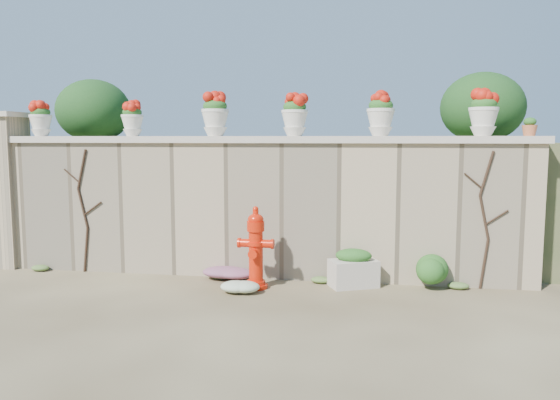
% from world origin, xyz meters
% --- Properties ---
extents(ground, '(80.00, 80.00, 0.00)m').
position_xyz_m(ground, '(0.00, 0.00, 0.00)').
color(ground, '#4B3B25').
rests_on(ground, ground).
extents(stone_wall, '(8.00, 0.40, 2.00)m').
position_xyz_m(stone_wall, '(0.00, 1.80, 1.00)').
color(stone_wall, tan).
rests_on(stone_wall, ground).
extents(wall_cap, '(8.10, 0.52, 0.10)m').
position_xyz_m(wall_cap, '(0.00, 1.80, 2.05)').
color(wall_cap, beige).
rests_on(wall_cap, stone_wall).
extents(gate_pillar, '(0.72, 0.72, 2.48)m').
position_xyz_m(gate_pillar, '(-4.15, 1.80, 1.26)').
color(gate_pillar, tan).
rests_on(gate_pillar, ground).
extents(raised_fill, '(9.00, 6.00, 2.00)m').
position_xyz_m(raised_fill, '(0.00, 5.00, 1.00)').
color(raised_fill, '#384C23').
rests_on(raised_fill, ground).
extents(back_shrub_left, '(1.30, 1.30, 1.10)m').
position_xyz_m(back_shrub_left, '(-3.20, 3.00, 2.55)').
color(back_shrub_left, '#143814').
rests_on(back_shrub_left, raised_fill).
extents(back_shrub_right, '(1.30, 1.30, 1.10)m').
position_xyz_m(back_shrub_right, '(3.40, 3.00, 2.55)').
color(back_shrub_right, '#143814').
rests_on(back_shrub_right, raised_fill).
extents(vine_left, '(0.60, 0.04, 1.91)m').
position_xyz_m(vine_left, '(-2.67, 1.58, 0.99)').
color(vine_left, black).
rests_on(vine_left, ground).
extents(vine_right, '(0.60, 0.04, 1.91)m').
position_xyz_m(vine_right, '(3.23, 1.58, 0.99)').
color(vine_right, black).
rests_on(vine_right, ground).
extents(fire_hydrant, '(0.49, 0.35, 1.14)m').
position_xyz_m(fire_hydrant, '(0.14, 1.10, 0.57)').
color(fire_hydrant, red).
rests_on(fire_hydrant, ground).
extents(planter_box, '(0.75, 0.61, 0.54)m').
position_xyz_m(planter_box, '(1.46, 1.41, 0.25)').
color(planter_box, beige).
rests_on(planter_box, ground).
extents(green_shrub, '(0.63, 0.57, 0.60)m').
position_xyz_m(green_shrub, '(2.47, 1.44, 0.30)').
color(green_shrub, '#1E5119').
rests_on(green_shrub, ground).
extents(magenta_clump, '(0.95, 0.63, 0.25)m').
position_xyz_m(magenta_clump, '(-0.42, 1.46, 0.13)').
color(magenta_clump, '#B42495').
rests_on(magenta_clump, ground).
extents(white_flowers, '(0.55, 0.44, 0.20)m').
position_xyz_m(white_flowers, '(-0.07, 0.79, 0.10)').
color(white_flowers, white).
rests_on(white_flowers, ground).
extents(urn_pot_0, '(0.35, 0.35, 0.54)m').
position_xyz_m(urn_pot_0, '(-3.46, 1.80, 2.37)').
color(urn_pot_0, silver).
rests_on(urn_pot_0, wall_cap).
extents(urn_pot_1, '(0.33, 0.33, 0.52)m').
position_xyz_m(urn_pot_1, '(-1.93, 1.80, 2.36)').
color(urn_pot_1, silver).
rests_on(urn_pot_1, wall_cap).
extents(urn_pot_2, '(0.41, 0.41, 0.64)m').
position_xyz_m(urn_pot_2, '(-0.62, 1.80, 2.42)').
color(urn_pot_2, silver).
rests_on(urn_pot_2, wall_cap).
extents(urn_pot_3, '(0.39, 0.39, 0.61)m').
position_xyz_m(urn_pot_3, '(0.57, 1.80, 2.40)').
color(urn_pot_3, silver).
rests_on(urn_pot_3, wall_cap).
extents(urn_pot_4, '(0.40, 0.40, 0.62)m').
position_xyz_m(urn_pot_4, '(1.80, 1.80, 2.41)').
color(urn_pot_4, silver).
rests_on(urn_pot_4, wall_cap).
extents(urn_pot_5, '(0.40, 0.40, 0.63)m').
position_xyz_m(urn_pot_5, '(3.19, 1.80, 2.41)').
color(urn_pot_5, silver).
rests_on(urn_pot_5, wall_cap).
extents(terracotta_pot, '(0.20, 0.20, 0.24)m').
position_xyz_m(terracotta_pot, '(3.80, 1.80, 2.21)').
color(terracotta_pot, '#B76037').
rests_on(terracotta_pot, wall_cap).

